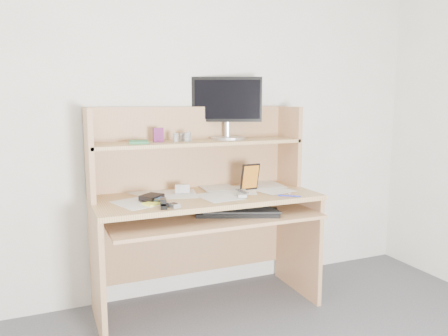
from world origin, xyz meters
name	(u,v)px	position (x,y,z in m)	size (l,w,h in m)	color
back_wall	(189,114)	(0.00, 1.80, 1.25)	(3.60, 0.04, 2.50)	white
desk	(202,201)	(0.00, 1.56, 0.69)	(1.40, 0.70, 1.30)	tan
paper_clutter	(206,195)	(0.00, 1.48, 0.75)	(1.32, 0.54, 0.01)	white
keyboard	(237,212)	(0.14, 1.31, 0.67)	(0.53, 0.35, 0.03)	black
tv_remote	(242,193)	(0.20, 1.38, 0.77)	(0.05, 0.19, 0.02)	#A5A6A0
flip_phone	(173,204)	(-0.28, 1.25, 0.77)	(0.05, 0.09, 0.02)	#ABABAD
stapler	(164,202)	(-0.33, 1.28, 0.78)	(0.04, 0.14, 0.04)	black
wallet	(152,197)	(-0.35, 1.46, 0.77)	(0.12, 0.10, 0.03)	black
sticky_note_pad	(152,204)	(-0.38, 1.36, 0.76)	(0.08, 0.08, 0.01)	yellow
digital_camera	(182,189)	(-0.13, 1.58, 0.78)	(0.09, 0.04, 0.06)	silver
game_case	(250,177)	(0.31, 1.50, 0.84)	(0.13, 0.01, 0.18)	black
blue_pen	(289,196)	(0.45, 1.22, 0.76)	(0.01, 0.01, 0.14)	#1A28CA
card_box	(158,135)	(-0.26, 1.64, 1.13)	(0.07, 0.02, 0.09)	#A21815
shelf_book	(138,142)	(-0.39, 1.62, 1.09)	(0.11, 0.16, 0.02)	#2D7142
chip_stack_a	(183,137)	(-0.09, 1.67, 1.11)	(0.04, 0.04, 0.05)	black
chip_stack_b	(176,138)	(-0.16, 1.60, 1.11)	(0.04, 0.04, 0.06)	white
chip_stack_c	(187,137)	(-0.08, 1.62, 1.11)	(0.04, 0.04, 0.06)	black
chip_stack_d	(188,137)	(-0.07, 1.62, 1.11)	(0.03, 0.03, 0.06)	white
monitor	(227,106)	(0.24, 1.71, 1.30)	(0.45, 0.27, 0.42)	#B8B7BD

